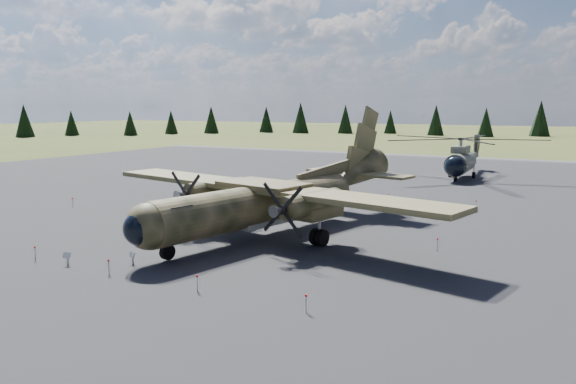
% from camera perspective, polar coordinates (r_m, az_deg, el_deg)
% --- Properties ---
extents(ground, '(500.00, 500.00, 0.00)m').
position_cam_1_polar(ground, '(43.58, -6.70, -3.37)').
color(ground, brown).
rests_on(ground, ground).
extents(apron, '(120.00, 120.00, 0.04)m').
position_cam_1_polar(apron, '(51.91, -0.35, -1.36)').
color(apron, '#525256').
rests_on(apron, ground).
extents(transport_plane, '(29.20, 26.21, 9.65)m').
position_cam_1_polar(transport_plane, '(39.85, -1.48, -0.39)').
color(transport_plane, '#32351D').
rests_on(transport_plane, ground).
extents(helicopter_near, '(21.21, 24.56, 5.21)m').
position_cam_1_polar(helicopter_near, '(73.79, 17.21, 4.13)').
color(helicopter_near, slate).
rests_on(helicopter_near, ground).
extents(info_placard_left, '(0.51, 0.29, 0.75)m').
position_cam_1_polar(info_placard_left, '(34.85, -21.54, -6.15)').
color(info_placard_left, gray).
rests_on(info_placard_left, ground).
extents(info_placard_right, '(0.48, 0.26, 0.71)m').
position_cam_1_polar(info_placard_right, '(33.88, -15.54, -6.32)').
color(info_placard_right, gray).
rests_on(info_placard_right, ground).
extents(barrier_fence, '(33.12, 29.62, 0.85)m').
position_cam_1_polar(barrier_fence, '(43.67, -7.27, -2.67)').
color(barrier_fence, white).
rests_on(barrier_fence, ground).
extents(treeline, '(309.14, 314.87, 10.99)m').
position_cam_1_polar(treeline, '(39.82, -6.88, 2.39)').
color(treeline, black).
rests_on(treeline, ground).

